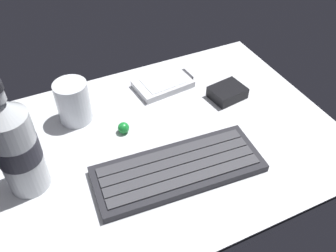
# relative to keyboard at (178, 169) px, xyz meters

# --- Properties ---
(ground_plane) EXTENTS (0.64, 0.48, 0.03)m
(ground_plane) POSITION_rel_keyboard_xyz_m (0.02, 0.08, -0.02)
(ground_plane) COLOR silver
(keyboard) EXTENTS (0.30, 0.13, 0.02)m
(keyboard) POSITION_rel_keyboard_xyz_m (0.00, 0.00, 0.00)
(keyboard) COLOR #232328
(keyboard) RESTS_ON ground_plane
(handheld_device) EXTENTS (0.13, 0.09, 0.02)m
(handheld_device) POSITION_rel_keyboard_xyz_m (0.08, 0.23, -0.00)
(handheld_device) COLOR silver
(handheld_device) RESTS_ON ground_plane
(juice_cup) EXTENTS (0.06, 0.06, 0.09)m
(juice_cup) POSITION_rel_keyboard_xyz_m (-0.12, 0.21, 0.03)
(juice_cup) COLOR silver
(juice_cup) RESTS_ON ground_plane
(water_bottle) EXTENTS (0.07, 0.07, 0.21)m
(water_bottle) POSITION_rel_keyboard_xyz_m (-0.23, 0.09, 0.08)
(water_bottle) COLOR silver
(water_bottle) RESTS_ON ground_plane
(charger_block) EXTENTS (0.08, 0.07, 0.02)m
(charger_block) POSITION_rel_keyboard_xyz_m (0.19, 0.14, 0.00)
(charger_block) COLOR black
(charger_block) RESTS_ON ground_plane
(trackball_mouse) EXTENTS (0.02, 0.02, 0.02)m
(trackball_mouse) POSITION_rel_keyboard_xyz_m (-0.05, 0.13, 0.00)
(trackball_mouse) COLOR #198C33
(trackball_mouse) RESTS_ON ground_plane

